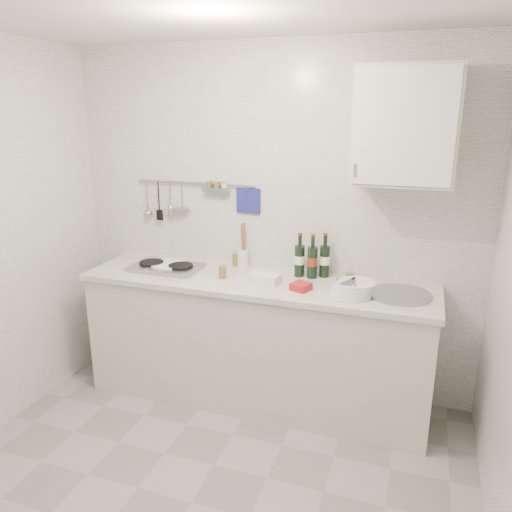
{
  "coord_description": "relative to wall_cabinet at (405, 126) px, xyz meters",
  "views": [
    {
      "loc": [
        1.05,
        -1.98,
        2.05
      ],
      "look_at": [
        0.06,
        0.9,
        1.15
      ],
      "focal_mm": 35.0,
      "sensor_mm": 36.0,
      "label": 1
    }
  ],
  "objects": [
    {
      "name": "floor",
      "position": [
        -0.9,
        -1.22,
        -1.95
      ],
      "size": [
        3.0,
        3.0,
        0.0
      ],
      "primitive_type": "plane",
      "color": "slate",
      "rests_on": "ground"
    },
    {
      "name": "back_wall",
      "position": [
        -0.9,
        0.18,
        -0.7
      ],
      "size": [
        3.0,
        0.02,
        2.5
      ],
      "primitive_type": "cube",
      "color": "silver",
      "rests_on": "floor"
    },
    {
      "name": "counter",
      "position": [
        -0.89,
        -0.12,
        -1.52
      ],
      "size": [
        2.44,
        0.64,
        0.96
      ],
      "color": "beige",
      "rests_on": "floor"
    },
    {
      "name": "wall_rail",
      "position": [
        -1.5,
        0.15,
        -0.52
      ],
      "size": [
        0.98,
        0.09,
        0.34
      ],
      "color": "#93969B",
      "rests_on": "back_wall"
    },
    {
      "name": "wall_cabinet",
      "position": [
        0.0,
        0.0,
        0.0
      ],
      "size": [
        0.6,
        0.38,
        0.7
      ],
      "color": "beige",
      "rests_on": "back_wall"
    },
    {
      "name": "plate_stack_hob",
      "position": [
        -1.6,
        -0.11,
        -1.01
      ],
      "size": [
        0.28,
        0.27,
        0.04
      ],
      "rotation": [
        0.0,
        0.0,
        0.27
      ],
      "color": "#4752A1",
      "rests_on": "counter"
    },
    {
      "name": "plate_stack_sink",
      "position": [
        -0.23,
        -0.21,
        -0.99
      ],
      "size": [
        0.29,
        0.28,
        0.1
      ],
      "rotation": [
        0.0,
        0.0,
        -0.15
      ],
      "color": "white",
      "rests_on": "counter"
    },
    {
      "name": "wine_bottles",
      "position": [
        -0.55,
        0.06,
        -0.87
      ],
      "size": [
        0.24,
        0.13,
        0.31
      ],
      "rotation": [
        0.0,
        0.0,
        0.27
      ],
      "color": "black",
      "rests_on": "counter"
    },
    {
      "name": "butter_dish",
      "position": [
        -0.82,
        -0.16,
        -1.0
      ],
      "size": [
        0.23,
        0.15,
        0.06
      ],
      "primitive_type": "cube",
      "rotation": [
        0.0,
        0.0,
        -0.25
      ],
      "color": "white",
      "rests_on": "counter"
    },
    {
      "name": "strawberry_punnet",
      "position": [
        -0.56,
        -0.23,
        -1.01
      ],
      "size": [
        0.14,
        0.14,
        0.05
      ],
      "primitive_type": "cube",
      "rotation": [
        0.0,
        0.0,
        -0.37
      ],
      "color": "red",
      "rests_on": "counter"
    },
    {
      "name": "utensil_crock",
      "position": [
        -1.09,
        0.13,
        -0.95
      ],
      "size": [
        0.08,
        0.08,
        0.34
      ],
      "rotation": [
        0.0,
        0.0,
        0.27
      ],
      "color": "white",
      "rests_on": "counter"
    },
    {
      "name": "jar_a",
      "position": [
        -1.14,
        0.13,
        -0.98
      ],
      "size": [
        0.07,
        0.07,
        0.1
      ],
      "rotation": [
        0.0,
        0.0,
        0.04
      ],
      "color": "brown",
      "rests_on": "counter"
    },
    {
      "name": "jar_b",
      "position": [
        -0.28,
        0.04,
        -1.0
      ],
      "size": [
        0.06,
        0.06,
        0.07
      ],
      "rotation": [
        0.0,
        0.0,
        -0.1
      ],
      "color": "brown",
      "rests_on": "counter"
    },
    {
      "name": "jar_c",
      "position": [
        -0.33,
        -0.08,
        -0.99
      ],
      "size": [
        0.06,
        0.06,
        0.07
      ],
      "rotation": [
        0.0,
        0.0,
        -0.25
      ],
      "color": "brown",
      "rests_on": "counter"
    },
    {
      "name": "jar_d",
      "position": [
        -1.13,
        -0.17,
        -0.98
      ],
      "size": [
        0.06,
        0.06,
        0.09
      ],
      "rotation": [
        0.0,
        0.0,
        -0.22
      ],
      "color": "brown",
      "rests_on": "counter"
    }
  ]
}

